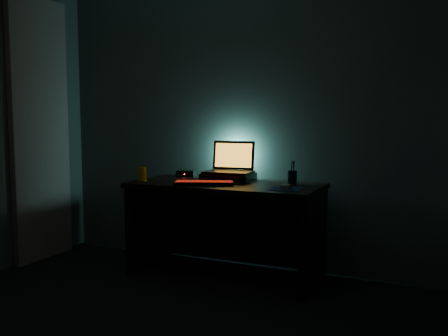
% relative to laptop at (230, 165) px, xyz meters
% --- Properties ---
extents(room, '(3.50, 4.00, 2.50)m').
position_rel_laptop_xyz_m(room, '(0.05, -1.82, 0.38)').
color(room, black).
rests_on(room, ground).
extents(desk, '(1.50, 0.70, 0.75)m').
position_rel_laptop_xyz_m(desk, '(0.05, -0.15, -0.38)').
color(desk, black).
rests_on(desk, ground).
extents(curtain, '(0.06, 0.65, 2.30)m').
position_rel_laptop_xyz_m(curtain, '(-1.66, -0.40, 0.28)').
color(curtain, '#AB9D89').
rests_on(curtain, ground).
extents(riser, '(0.42, 0.33, 0.06)m').
position_rel_laptop_xyz_m(riser, '(0.00, -0.05, -0.09)').
color(riser, black).
rests_on(riser, desk).
extents(laptop, '(0.40, 0.31, 0.26)m').
position_rel_laptop_xyz_m(laptop, '(0.00, 0.00, 0.00)').
color(laptop, black).
rests_on(laptop, riser).
extents(keyboard, '(0.48, 0.30, 0.03)m').
position_rel_laptop_xyz_m(keyboard, '(-0.06, -0.37, -0.11)').
color(keyboard, black).
rests_on(keyboard, desk).
extents(mousepad, '(0.23, 0.22, 0.00)m').
position_rel_laptop_xyz_m(mousepad, '(0.59, -0.34, -0.12)').
color(mousepad, navy).
rests_on(mousepad, desk).
extents(mouse, '(0.06, 0.10, 0.03)m').
position_rel_laptop_xyz_m(mouse, '(0.59, -0.34, -0.10)').
color(mouse, gray).
rests_on(mouse, mousepad).
extents(pen_cup, '(0.09, 0.09, 0.10)m').
position_rel_laptop_xyz_m(pen_cup, '(0.54, -0.04, -0.07)').
color(pen_cup, black).
rests_on(pen_cup, desk).
extents(juice_glass, '(0.08, 0.08, 0.11)m').
position_rel_laptop_xyz_m(juice_glass, '(-0.63, -0.35, -0.06)').
color(juice_glass, '#DFA40B').
rests_on(juice_glass, desk).
extents(router, '(0.18, 0.15, 0.05)m').
position_rel_laptop_xyz_m(router, '(-0.44, 0.05, -0.09)').
color(router, black).
rests_on(router, desk).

